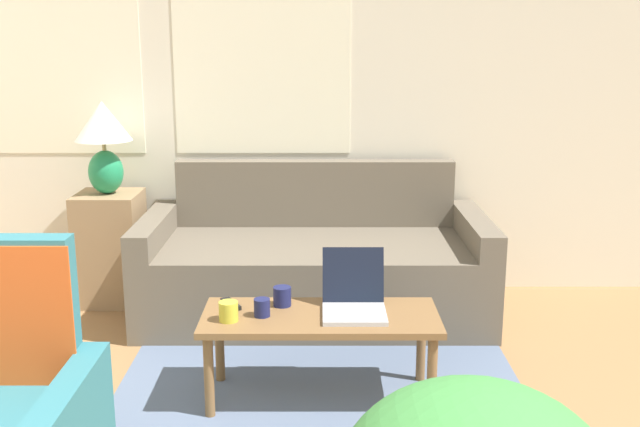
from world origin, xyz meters
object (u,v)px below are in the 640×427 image
table_lamp (107,136)px  laptop (357,299)px  cup_white (265,308)px  tv_remote (234,304)px  cup_yellow (231,311)px  couch (318,268)px  coffee_table (323,325)px  cup_navy (285,296)px

table_lamp → laptop: table_lamp is taller
cup_white → tv_remote: size_ratio=0.53×
cup_yellow → cup_white: size_ratio=1.08×
couch → coffee_table: bearing=-88.3°
laptop → tv_remote: bearing=173.2°
laptop → tv_remote: laptop is taller
cup_yellow → cup_white: cup_yellow is taller
couch → cup_white: couch is taller
coffee_table → couch: bearing=91.7°
cup_yellow → tv_remote: cup_yellow is taller
tv_remote → cup_yellow: bearing=-86.1°
table_lamp → cup_white: bearing=-51.8°
coffee_table → tv_remote: size_ratio=7.00×
laptop → cup_yellow: 0.57m
couch → cup_navy: bearing=-98.2°
couch → tv_remote: size_ratio=13.22×
coffee_table → cup_yellow: bearing=-169.2°
coffee_table → cup_navy: 0.23m
tv_remote → cup_white: bearing=-39.5°
cup_navy → couch: bearing=81.8°
laptop → cup_white: size_ratio=4.03×
cup_white → coffee_table: bearing=4.7°
couch → table_lamp: table_lamp is taller
table_lamp → tv_remote: (0.89, -1.19, -0.62)m
coffee_table → cup_yellow: cup_yellow is taller
laptop → couch: bearing=99.7°
couch → tv_remote: couch is taller
couch → laptop: (0.18, -1.08, 0.19)m
coffee_table → cup_yellow: size_ratio=12.22×
coffee_table → cup_white: 0.28m
cup_navy → cup_yellow: cup_navy is taller
table_lamp → tv_remote: bearing=-53.4°
couch → laptop: couch is taller
laptop → cup_yellow: size_ratio=3.73×
cup_white → tv_remote: cup_white is taller
couch → cup_yellow: size_ratio=23.08×
couch → cup_white: 1.17m
cup_white → tv_remote: 0.20m
table_lamp → laptop: (1.45, -1.26, -0.57)m
laptop → cup_navy: bearing=167.4°
table_lamp → cup_yellow: size_ratio=6.40×
couch → coffee_table: couch is taller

